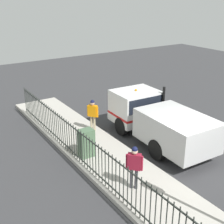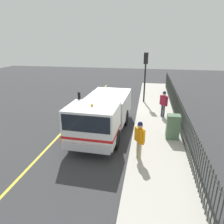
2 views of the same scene
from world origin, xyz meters
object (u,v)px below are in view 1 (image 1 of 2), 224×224
object	(u,v)px
utility_cabinet	(86,143)
work_truck	(154,117)
worker_standing	(93,112)
pedestrian_distant	(134,163)
traffic_cone	(165,120)

from	to	relation	value
utility_cabinet	work_truck	bearing A→B (deg)	177.47
worker_standing	pedestrian_distant	bearing A→B (deg)	-48.75
pedestrian_distant	utility_cabinet	bearing A→B (deg)	-36.60
worker_standing	utility_cabinet	xyz separation A→B (m)	(1.59, 2.20, -0.40)
worker_standing	traffic_cone	bearing A→B (deg)	37.54
pedestrian_distant	utility_cabinet	size ratio (longest dim) A/B	1.36
worker_standing	traffic_cone	distance (m)	4.25
pedestrian_distant	worker_standing	bearing A→B (deg)	-56.10
work_truck	pedestrian_distant	size ratio (longest dim) A/B	3.59
work_truck	worker_standing	xyz separation A→B (m)	(2.15, -2.37, -0.03)
utility_cabinet	traffic_cone	distance (m)	5.65
worker_standing	pedestrian_distant	world-z (taller)	pedestrian_distant
pedestrian_distant	utility_cabinet	xyz separation A→B (m)	(0.31, -3.05, -0.42)
utility_cabinet	traffic_cone	bearing A→B (deg)	-170.13
pedestrian_distant	work_truck	bearing A→B (deg)	-92.35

